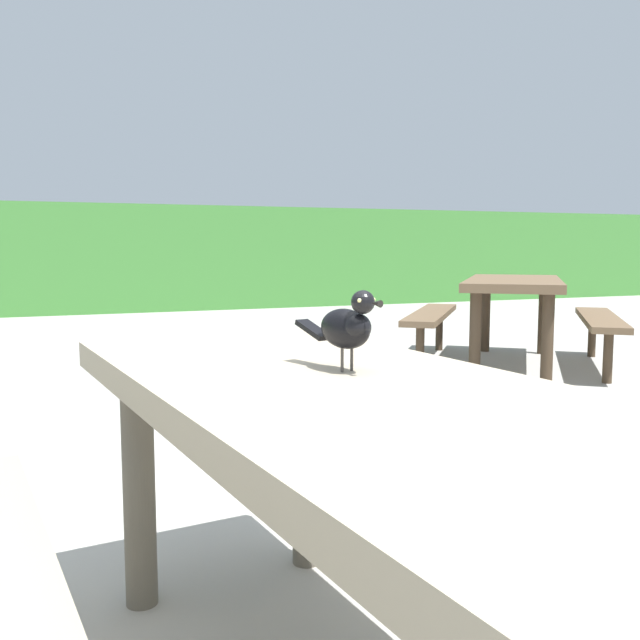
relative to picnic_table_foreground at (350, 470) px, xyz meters
name	(u,v)px	position (x,y,z in m)	size (l,w,h in m)	color
hedge_wall	(84,258)	(-0.01, 10.11, 0.27)	(28.00, 1.30, 1.65)	#428438
picnic_table_foreground	(350,470)	(0.00, 0.00, 0.00)	(1.88, 1.90, 0.74)	gray
bird_grackle	(348,326)	(0.05, 0.12, 0.29)	(0.12, 0.28, 0.18)	black
picnic_table_mid_left	(513,300)	(3.14, 3.57, 0.00)	(2.38, 2.38, 0.74)	brown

